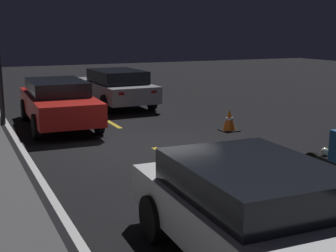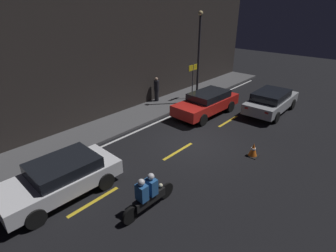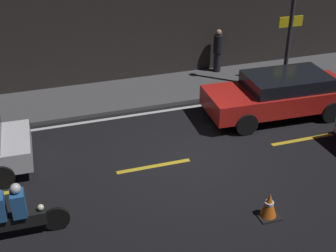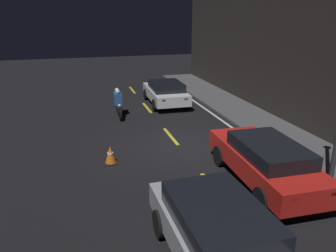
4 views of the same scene
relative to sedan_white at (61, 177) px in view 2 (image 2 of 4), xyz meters
name	(u,v)px [view 2 (image 2 of 4)]	position (x,y,z in m)	size (l,w,h in m)	color
ground_plane	(191,143)	(5.95, -1.17, -0.70)	(56.00, 56.00, 0.00)	black
raised_curb	(131,118)	(5.95, 3.23, -0.64)	(28.00, 2.39, 0.12)	#4C4C4F
building_front	(112,55)	(5.95, 4.58, 2.83)	(28.00, 0.30, 7.07)	#2D2826
lane_dash_b	(94,201)	(0.45, -1.17, -0.70)	(2.00, 0.14, 0.01)	gold
lane_dash_c	(178,151)	(4.95, -1.17, -0.70)	(2.00, 0.14, 0.01)	gold
lane_dash_d	(228,121)	(9.45, -1.17, -0.70)	(2.00, 0.14, 0.01)	gold
lane_dash_e	(262,101)	(13.95, -1.17, -0.70)	(2.00, 0.14, 0.01)	gold
lane_solid_kerb	(149,126)	(5.95, 1.78, -0.70)	(25.20, 0.14, 0.01)	silver
sedan_white	(61,177)	(0.00, 0.00, 0.00)	(4.07, 2.05, 1.28)	silver
taxi_red	(207,102)	(9.50, 0.40, 0.05)	(4.62, 1.98, 1.37)	red
hatchback_silver	(271,101)	(12.39, -2.36, 0.04)	(4.53, 2.00, 1.37)	#9EA0A5
motorcycle	(148,195)	(1.41, -2.85, -0.07)	(2.19, 0.38, 1.36)	black
traffic_cone_near	(253,150)	(6.84, -3.88, -0.40)	(0.48, 0.48, 0.63)	black
pedestrian	(156,89)	(8.98, 4.09, 0.24)	(0.34, 0.34, 1.62)	black
shop_sign	(193,74)	(10.98, 2.60, 1.11)	(0.90, 0.08, 2.40)	#4C4C51
street_lamp	(199,55)	(10.53, 1.88, 2.53)	(0.28, 0.28, 5.76)	#333338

